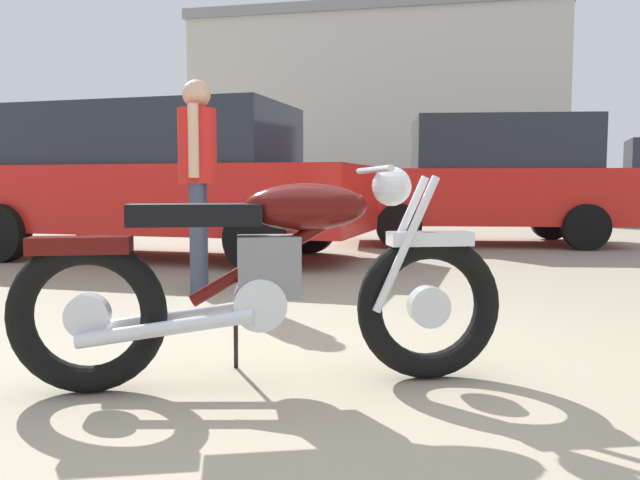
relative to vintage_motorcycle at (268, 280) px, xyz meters
The scene contains 7 objects.
ground_plane 0.49m from the vintage_motorcycle, 50.32° to the left, with size 80.00×80.00×0.00m, color gray.
vintage_motorcycle is the anchor object (origin of this frame).
bystander 2.55m from the vintage_motorcycle, 114.51° to the left, with size 0.30×0.46×1.66m.
dark_sedan_left 7.04m from the vintage_motorcycle, 75.52° to the left, with size 3.97×1.97×1.78m.
silver_sedan_mid 5.15m from the vintage_motorcycle, 116.70° to the left, with size 4.91×2.50×1.74m.
blue_hatchback_right 13.18m from the vintage_motorcycle, 110.44° to the left, with size 4.38×2.31×1.67m.
industrial_building 34.94m from the vintage_motorcycle, 90.89° to the left, with size 19.50×14.95×21.05m.
Camera 1 is at (0.45, -2.79, 0.86)m, focal length 36.31 mm.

